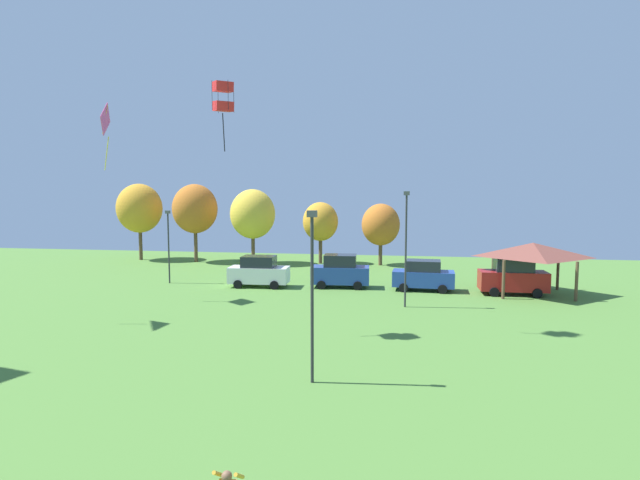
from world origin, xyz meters
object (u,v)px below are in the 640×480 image
object	(u,v)px
kite_flying_10	(105,122)
treeline_tree_4	(381,225)
parked_car_second_from_left	(340,271)
parked_car_third_from_left	(423,275)
light_post_1	(312,287)
treeline_tree_2	(253,214)
parked_car_rightmost_in_row	(513,277)
kite_flying_8	(223,97)
park_pavilion	(533,250)
treeline_tree_3	(320,222)
treeline_tree_0	(139,208)
treeline_tree_1	(195,209)
light_post_0	(406,243)
parked_car_leftmost	(259,272)
light_post_2	(169,242)

from	to	relation	value
kite_flying_10	treeline_tree_4	bearing A→B (deg)	48.50
kite_flying_10	parked_car_second_from_left	world-z (taller)	kite_flying_10
treeline_tree_4	parked_car_third_from_left	bearing A→B (deg)	-73.92
light_post_1	treeline_tree_2	bearing A→B (deg)	110.69
parked_car_rightmost_in_row	kite_flying_8	bearing A→B (deg)	-143.53
park_pavilion	treeline_tree_2	size ratio (longest dim) A/B	0.79
park_pavilion	treeline_tree_3	xyz separation A→B (m)	(-16.95, 12.80, 1.11)
park_pavilion	treeline_tree_4	xyz separation A→B (m)	(-10.97, 12.55, 0.89)
kite_flying_8	light_post_1	xyz separation A→B (m)	(5.39, -5.83, -8.03)
parked_car_third_from_left	treeline_tree_0	distance (m)	31.69
parked_car_second_from_left	treeline_tree_4	bearing A→B (deg)	75.44
parked_car_rightmost_in_row	treeline_tree_4	size ratio (longest dim) A/B	0.75
parked_car_second_from_left	parked_car_rightmost_in_row	world-z (taller)	parked_car_rightmost_in_row
light_post_1	treeline_tree_1	xyz separation A→B (m)	(-17.54, 30.42, 1.85)
park_pavilion	treeline_tree_0	size ratio (longest dim) A/B	0.73
parked_car_rightmost_in_row	parked_car_third_from_left	bearing A→B (deg)	174.63
parked_car_third_from_left	treeline_tree_1	distance (m)	25.64
light_post_0	treeline_tree_2	xyz separation A→B (m)	(-14.82, 16.92, 0.99)
parked_car_leftmost	light_post_0	bearing A→B (deg)	-27.15
treeline_tree_0	treeline_tree_4	distance (m)	25.27
treeline_tree_2	treeline_tree_4	world-z (taller)	treeline_tree_2
treeline_tree_1	treeline_tree_0	bearing A→B (deg)	174.03
treeline_tree_0	treeline_tree_2	bearing A→B (deg)	-4.90
kite_flying_10	treeline_tree_4	world-z (taller)	kite_flying_10
kite_flying_10	light_post_2	distance (m)	10.55
parked_car_third_from_left	treeline_tree_2	size ratio (longest dim) A/B	0.60
light_post_0	parked_car_rightmost_in_row	bearing A→B (deg)	34.35
parked_car_second_from_left	light_post_1	distance (m)	19.05
kite_flying_8	kite_flying_10	distance (m)	11.94
parked_car_second_from_left	light_post_0	bearing A→B (deg)	-53.86
treeline_tree_0	treeline_tree_1	size ratio (longest dim) A/B	1.01
treeline_tree_0	treeline_tree_1	distance (m)	6.49
kite_flying_8	treeline_tree_0	xyz separation A→B (m)	(-18.61, 25.26, -6.18)
parked_car_rightmost_in_row	kite_flying_10	bearing A→B (deg)	-167.77
parked_car_third_from_left	treeline_tree_0	xyz separation A→B (m)	(-28.81, 12.46, 4.33)
kite_flying_10	park_pavilion	world-z (taller)	kite_flying_10
kite_flying_8	light_post_1	bearing A→B (deg)	-47.26
kite_flying_8	light_post_2	distance (m)	17.81
parked_car_third_from_left	light_post_1	xyz separation A→B (m)	(-4.82, -18.63, 2.49)
kite_flying_10	treeline_tree_3	size ratio (longest dim) A/B	0.70
parked_car_leftmost	park_pavilion	bearing A→B (deg)	-0.91
park_pavilion	parked_car_second_from_left	bearing A→B (deg)	178.49
parked_car_third_from_left	park_pavilion	distance (m)	7.65
light_post_0	treeline_tree_0	bearing A→B (deg)	146.76
light_post_0	parked_car_leftmost	bearing A→B (deg)	154.83
parked_car_rightmost_in_row	treeline_tree_1	xyz separation A→B (m)	(-28.41, 12.29, 4.18)
light_post_2	parked_car_second_from_left	bearing A→B (deg)	1.44
kite_flying_8	treeline_tree_4	bearing A→B (deg)	75.30
kite_flying_10	light_post_0	world-z (taller)	kite_flying_10
treeline_tree_4	park_pavilion	bearing A→B (deg)	-48.83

